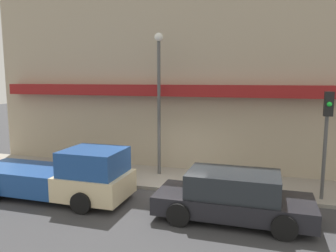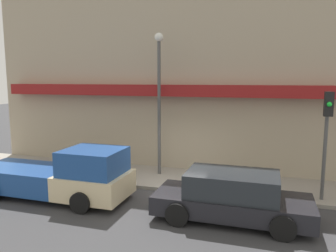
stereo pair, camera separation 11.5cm
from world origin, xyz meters
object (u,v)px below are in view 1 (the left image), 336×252
object	(u,v)px
pickup_truck	(62,176)
parked_car	(233,196)
traffic_light	(327,126)
fire_hydrant	(209,179)
street_lamp	(159,88)

from	to	relation	value
pickup_truck	parked_car	world-z (taller)	pickup_truck
traffic_light	fire_hydrant	bearing A→B (deg)	178.06
parked_car	traffic_light	xyz separation A→B (m)	(2.78, 2.18, 1.94)
traffic_light	street_lamp	bearing A→B (deg)	168.00
fire_hydrant	parked_car	bearing A→B (deg)	-63.92
parked_car	fire_hydrant	bearing A→B (deg)	115.43
parked_car	traffic_light	size ratio (longest dim) A/B	1.26
street_lamp	pickup_truck	bearing A→B (deg)	-124.73
pickup_truck	fire_hydrant	bearing A→B (deg)	26.07
fire_hydrant	street_lamp	world-z (taller)	street_lamp
traffic_light	parked_car	bearing A→B (deg)	-141.83
pickup_truck	parked_car	xyz separation A→B (m)	(5.95, -0.00, -0.09)
pickup_truck	traffic_light	world-z (taller)	traffic_light
fire_hydrant	street_lamp	bearing A→B (deg)	153.13
pickup_truck	fire_hydrant	distance (m)	5.35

